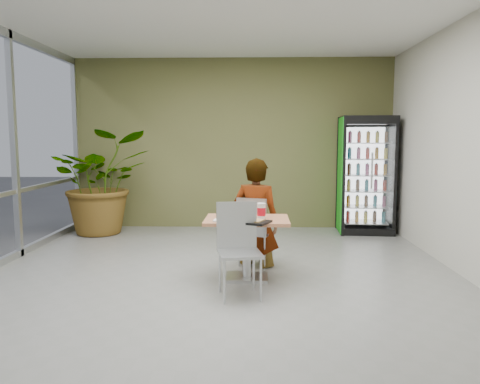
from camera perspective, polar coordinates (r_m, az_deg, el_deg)
name	(u,v)px	position (r m, az deg, el deg)	size (l,w,h in m)	color
ground	(219,282)	(5.68, -2.52, -10.95)	(7.00, 7.00, 0.00)	gray
room_envelope	(219,148)	(5.42, -2.61, 5.41)	(6.00, 7.00, 3.20)	beige
dining_table	(247,236)	(5.67, 0.84, -5.36)	(1.01, 0.71, 0.75)	tan
chair_far	(254,226)	(6.23, 1.69, -4.19)	(0.52, 0.53, 0.93)	#B1B4B6
chair_near	(238,241)	(5.12, -0.24, -6.01)	(0.53, 0.53, 1.01)	#B1B4B6
seated_woman	(256,223)	(6.27, 1.98, -3.85)	(0.65, 0.42, 1.75)	black
pizza_plate	(244,217)	(5.62, 0.47, -3.08)	(0.34, 0.30, 0.03)	silver
soda_cup	(261,211)	(5.62, 2.62, -2.33)	(0.10, 0.10, 0.18)	silver
napkin_stack	(220,220)	(5.45, -2.47, -3.47)	(0.14, 0.14, 0.02)	silver
cafeteria_tray	(250,222)	(5.33, 1.28, -3.65)	(0.42, 0.30, 0.02)	black
beverage_fridge	(366,175)	(8.73, 15.12, 2.01)	(1.00, 0.80, 2.10)	black
potted_plant	(102,182)	(8.73, -16.52, 1.17)	(1.67, 1.44, 1.85)	#2C6D2B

